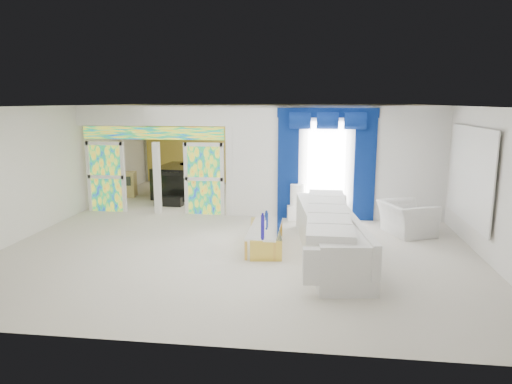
# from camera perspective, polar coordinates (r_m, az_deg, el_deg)

# --- Properties ---
(floor) EXTENTS (12.00, 12.00, 0.00)m
(floor) POSITION_cam_1_polar(r_m,az_deg,el_deg) (11.90, -0.71, -4.06)
(floor) COLOR #B7AF9E
(floor) RESTS_ON ground
(dividing_wall) EXTENTS (5.70, 0.18, 3.00)m
(dividing_wall) POSITION_cam_1_polar(r_m,az_deg,el_deg) (12.49, 9.75, 3.52)
(dividing_wall) COLOR white
(dividing_wall) RESTS_ON ground
(dividing_header) EXTENTS (4.30, 0.18, 0.55)m
(dividing_header) POSITION_cam_1_polar(r_m,az_deg,el_deg) (13.15, -12.67, 9.15)
(dividing_header) COLOR white
(dividing_header) RESTS_ON dividing_wall
(stained_panel_left) EXTENTS (0.95, 0.04, 2.00)m
(stained_panel_left) POSITION_cam_1_polar(r_m,az_deg,el_deg) (13.86, -17.92, 1.79)
(stained_panel_left) COLOR #994C3F
(stained_panel_left) RESTS_ON ground
(stained_panel_right) EXTENTS (0.95, 0.04, 2.00)m
(stained_panel_right) POSITION_cam_1_polar(r_m,az_deg,el_deg) (12.91, -6.38, 1.61)
(stained_panel_right) COLOR #994C3F
(stained_panel_right) RESTS_ON ground
(stained_transom) EXTENTS (4.00, 0.05, 0.35)m
(stained_transom) POSITION_cam_1_polar(r_m,az_deg,el_deg) (13.18, -12.58, 7.08)
(stained_transom) COLOR #994C3F
(stained_transom) RESTS_ON dividing_header
(window_pane) EXTENTS (1.00, 0.02, 2.30)m
(window_pane) POSITION_cam_1_polar(r_m,az_deg,el_deg) (12.39, 8.61, 3.26)
(window_pane) COLOR white
(window_pane) RESTS_ON dividing_wall
(blue_drape_left) EXTENTS (0.55, 0.10, 2.80)m
(blue_drape_left) POSITION_cam_1_polar(r_m,az_deg,el_deg) (12.38, 3.97, 3.12)
(blue_drape_left) COLOR #031345
(blue_drape_left) RESTS_ON ground
(blue_drape_right) EXTENTS (0.55, 0.10, 2.80)m
(blue_drape_right) POSITION_cam_1_polar(r_m,az_deg,el_deg) (12.43, 13.22, 2.89)
(blue_drape_right) COLOR #031345
(blue_drape_right) RESTS_ON ground
(blue_pelmet) EXTENTS (2.60, 0.12, 0.25)m
(blue_pelmet) POSITION_cam_1_polar(r_m,az_deg,el_deg) (12.25, 8.80, 9.60)
(blue_pelmet) COLOR #031345
(blue_pelmet) RESTS_ON dividing_wall
(wall_mirror) EXTENTS (0.04, 2.70, 1.90)m
(wall_mirror) POSITION_cam_1_polar(r_m,az_deg,el_deg) (11.01, 24.86, 1.91)
(wall_mirror) COLOR white
(wall_mirror) RESTS_ON ground
(gold_curtains) EXTENTS (9.70, 0.12, 2.90)m
(gold_curtains) POSITION_cam_1_polar(r_m,az_deg,el_deg) (17.42, 1.97, 5.78)
(gold_curtains) COLOR gold
(gold_curtains) RESTS_ON ground
(white_sofa) EXTENTS (1.51, 4.55, 0.85)m
(white_sofa) POSITION_cam_1_polar(r_m,az_deg,el_deg) (9.70, 8.92, -5.12)
(white_sofa) COLOR silver
(white_sofa) RESTS_ON ground
(coffee_table) EXTENTS (0.87, 1.96, 0.42)m
(coffee_table) POSITION_cam_1_polar(r_m,az_deg,el_deg) (10.10, 1.12, -5.60)
(coffee_table) COLOR gold
(coffee_table) RESTS_ON ground
(console_table) EXTENTS (1.14, 0.49, 0.37)m
(console_table) POSITION_cam_1_polar(r_m,az_deg,el_deg) (12.48, 6.41, -2.54)
(console_table) COLOR white
(console_table) RESTS_ON ground
(table_lamp) EXTENTS (0.36, 0.36, 0.58)m
(table_lamp) POSITION_cam_1_polar(r_m,az_deg,el_deg) (12.38, 5.07, -0.38)
(table_lamp) COLOR white
(table_lamp) RESTS_ON console_table
(armchair) EXTENTS (1.38, 1.47, 0.76)m
(armchair) POSITION_cam_1_polar(r_m,az_deg,el_deg) (11.58, 18.04, -3.10)
(armchair) COLOR silver
(armchair) RESTS_ON ground
(grand_piano) EXTENTS (1.66, 2.10, 1.01)m
(grand_piano) POSITION_cam_1_polar(r_m,az_deg,el_deg) (15.71, -8.90, 1.41)
(grand_piano) COLOR black
(grand_piano) RESTS_ON ground
(piano_bench) EXTENTS (0.87, 0.39, 0.28)m
(piano_bench) POSITION_cam_1_polar(r_m,az_deg,el_deg) (14.28, -10.62, -1.10)
(piano_bench) COLOR black
(piano_bench) RESTS_ON ground
(tv_console) EXTENTS (0.63, 0.59, 0.82)m
(tv_console) POSITION_cam_1_polar(r_m,az_deg,el_deg) (15.97, -15.57, 0.94)
(tv_console) COLOR tan
(tv_console) RESTS_ON ground
(chandelier) EXTENTS (0.60, 0.60, 0.60)m
(chandelier) POSITION_cam_1_polar(r_m,az_deg,el_deg) (15.29, -7.62, 9.27)
(chandelier) COLOR gold
(chandelier) RESTS_ON ceiling
(decanters) EXTENTS (0.12, 0.67, 0.28)m
(decanters) POSITION_cam_1_polar(r_m,az_deg,el_deg) (10.26, 1.00, -3.52)
(decanters) COLOR navy
(decanters) RESTS_ON coffee_table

